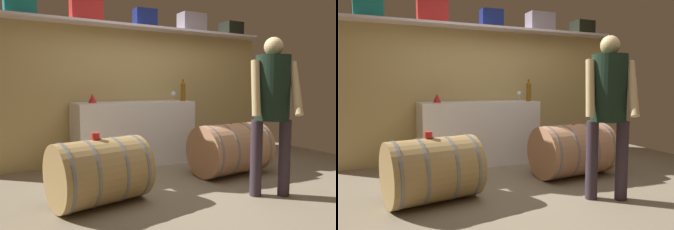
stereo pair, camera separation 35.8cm
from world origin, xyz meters
TOP-DOWN VIEW (x-y plane):
  - ground_plane at (0.00, 0.50)m, footprint 5.62×7.21m
  - back_wall_panel at (0.00, 2.00)m, footprint 4.42×0.10m
  - high_shelf_board at (0.00, 1.85)m, footprint 4.06×0.40m
  - toolcase_teal at (-1.62, 1.85)m, footprint 0.36×0.24m
  - toolcase_red at (-0.83, 1.85)m, footprint 0.42×0.31m
  - toolcase_navy at (0.03, 1.85)m, footprint 0.33×0.23m
  - toolcase_grey at (0.84, 1.85)m, footprint 0.41×0.27m
  - toolcase_black at (1.63, 1.85)m, footprint 0.32×0.29m
  - work_cabinet at (-0.25, 1.65)m, footprint 1.64×0.59m
  - wine_bottle_amber at (0.46, 1.49)m, footprint 0.07×0.07m
  - wine_glass at (0.39, 1.65)m, footprint 0.07×0.07m
  - red_funnel at (-0.82, 1.66)m, footprint 0.11×0.11m
  - wine_barrel_near at (-1.13, 0.39)m, footprint 0.93×0.73m
  - wine_barrel_far at (0.60, 0.60)m, footprint 0.96×0.68m
  - tasting_cup at (-1.17, 0.39)m, footprint 0.07×0.07m
  - winemaker_pouring at (0.42, -0.22)m, footprint 0.51×0.48m

SIDE VIEW (x-z plane):
  - ground_plane at x=0.00m, z-range -0.02..0.00m
  - wine_barrel_near at x=-1.13m, z-range 0.00..0.62m
  - wine_barrel_far at x=0.60m, z-range 0.00..0.64m
  - work_cabinet at x=-0.25m, z-range 0.00..0.87m
  - tasting_cup at x=-1.17m, z-range 0.62..0.67m
  - red_funnel at x=-0.82m, z-range 0.87..0.99m
  - back_wall_panel at x=0.00m, z-range 0.00..1.91m
  - winemaker_pouring at x=0.42m, z-range 0.18..1.75m
  - wine_glass at x=0.39m, z-range 0.90..1.04m
  - wine_bottle_amber at x=0.46m, z-range 0.86..1.17m
  - high_shelf_board at x=0.00m, z-range 1.91..1.94m
  - toolcase_black at x=1.63m, z-range 1.94..2.15m
  - toolcase_navy at x=0.03m, z-range 1.94..2.19m
  - toolcase_grey at x=0.84m, z-range 1.94..2.22m
  - toolcase_teal at x=-1.62m, z-range 1.94..2.28m
  - toolcase_red at x=-0.83m, z-range 1.94..2.30m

